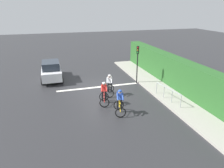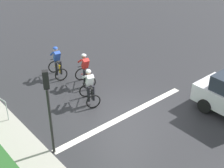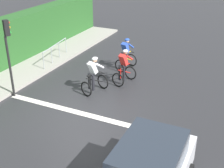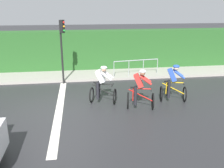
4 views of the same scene
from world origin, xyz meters
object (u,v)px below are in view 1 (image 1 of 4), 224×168
cyclist_second (104,93)px  traffic_light_near_crossing (137,59)px  car_white (51,70)px  pedestrian_railing_kerbside (168,92)px  cyclist_mid (110,85)px  cyclist_lead (120,102)px

cyclist_second → traffic_light_near_crossing: (-3.79, -3.20, 1.43)m
car_white → pedestrian_railing_kerbside: bearing=137.0°
cyclist_second → pedestrian_railing_kerbside: (-4.48, 0.88, -0.04)m
cyclist_mid → traffic_light_near_crossing: size_ratio=0.50×
cyclist_second → pedestrian_railing_kerbside: size_ratio=0.62×
cyclist_lead → traffic_light_near_crossing: size_ratio=0.50×
car_white → traffic_light_near_crossing: traffic_light_near_crossing is taller
cyclist_second → car_white: size_ratio=0.40×
cyclist_lead → car_white: size_ratio=0.40×
cyclist_lead → car_white: bearing=-63.7°
cyclist_second → pedestrian_railing_kerbside: cyclist_second is taller
cyclist_lead → cyclist_mid: bearing=-93.9°
cyclist_lead → pedestrian_railing_kerbside: (-3.88, -0.73, -0.04)m
cyclist_lead → car_white: 9.03m
traffic_light_near_crossing → pedestrian_railing_kerbside: size_ratio=1.24×
cyclist_second → car_white: car_white is taller
cyclist_mid → pedestrian_railing_kerbside: (-3.67, 2.33, -0.04)m
traffic_light_near_crossing → car_white: bearing=-24.5°
car_white → cyclist_mid: bearing=129.9°
cyclist_lead → traffic_light_near_crossing: traffic_light_near_crossing is taller
cyclist_second → cyclist_mid: bearing=-119.2°
pedestrian_railing_kerbside → cyclist_lead: bearing=10.7°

